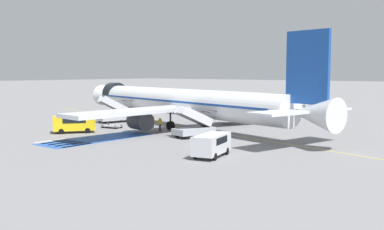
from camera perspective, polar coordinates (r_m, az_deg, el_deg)
ground_plane at (r=60.75m, az=-2.85°, el=-1.46°), size 600.00×600.00×0.00m
apron_leadline_yellow at (r=60.25m, az=-1.49°, el=-1.51°), size 79.53×17.88×0.01m
apron_stand_patch_blue at (r=50.58m, az=-11.88°, el=-2.99°), size 4.52×13.47×0.01m
apron_walkway_bar_0 at (r=50.63m, az=-17.61°, el=-3.13°), size 0.44×3.60×0.01m
apron_walkway_bar_1 at (r=49.64m, az=-16.85°, el=-3.27°), size 0.44×3.60×0.01m
apron_walkway_bar_2 at (r=48.66m, az=-16.06°, el=-3.43°), size 0.44×3.60×0.01m
apron_walkway_bar_3 at (r=47.69m, az=-15.23°, el=-3.59°), size 0.44×3.60×0.01m
apron_walkway_bar_4 at (r=46.73m, az=-14.37°, el=-3.75°), size 0.44×3.60×0.01m
airliner at (r=59.33m, az=-1.05°, el=1.61°), size 46.25×35.78×11.38m
boarding_stairs_forward at (r=66.48m, az=-9.81°, el=-0.08°), size 3.19×5.52×3.99m
boarding_stairs_aft at (r=50.90m, az=0.29°, el=-1.74°), size 3.19×5.52×3.70m
fuel_tanker at (r=78.08m, az=13.12°, el=1.23°), size 8.76×2.79×3.41m
service_van_0 at (r=39.18m, az=2.49°, el=-3.60°), size 3.04×5.02×1.97m
service_van_1 at (r=56.23m, az=-14.74°, el=-0.94°), size 4.46×5.18×2.05m
baggage_cart at (r=60.02m, az=-10.15°, el=-1.38°), size 2.86×2.01×0.87m
ground_crew_0 at (r=56.09m, az=-4.07°, el=-1.08°), size 0.44×0.48×1.66m
ground_crew_1 at (r=59.30m, az=-4.98°, el=-0.73°), size 0.47×0.31×1.65m
ground_crew_2 at (r=57.54m, az=-5.72°, el=-0.78°), size 0.27×0.45×1.87m
traffic_cone_0 at (r=66.72m, az=-13.37°, el=-0.76°), size 0.46×0.46×0.51m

